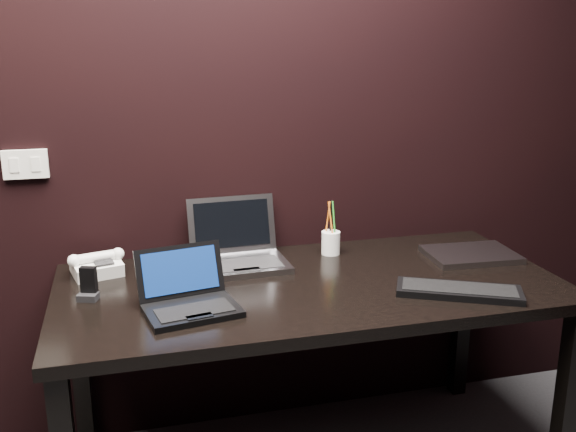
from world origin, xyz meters
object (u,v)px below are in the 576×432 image
object	(u,v)px
desk_phone	(97,265)
pen_cup	(331,242)
desk	(310,303)
closed_laptop	(471,254)
ext_keyboard	(459,291)
silver_laptop	(239,253)
mobile_phone	(89,287)
netbook	(189,299)

from	to	relation	value
desk_phone	pen_cup	bearing A→B (deg)	0.58
desk	closed_laptop	distance (m)	0.67
desk	ext_keyboard	world-z (taller)	ext_keyboard
closed_laptop	desk_phone	size ratio (longest dim) A/B	1.70
closed_laptop	desk_phone	world-z (taller)	desk_phone
desk_phone	ext_keyboard	bearing A→B (deg)	-23.07
silver_laptop	pen_cup	distance (m)	0.37
closed_laptop	mobile_phone	distance (m)	1.39
desk	ext_keyboard	xyz separation A→B (m)	(0.43, -0.23, 0.09)
netbook	mobile_phone	bearing A→B (deg)	150.94
closed_laptop	desk_phone	xyz separation A→B (m)	(-1.36, 0.17, 0.02)
desk	mobile_phone	world-z (taller)	mobile_phone
desk	desk_phone	bearing A→B (deg)	160.19
ext_keyboard	desk_phone	size ratio (longest dim) A/B	2.07
ext_keyboard	closed_laptop	size ratio (longest dim) A/B	1.22
pen_cup	mobile_phone	bearing A→B (deg)	-165.55
silver_laptop	desk_phone	size ratio (longest dim) A/B	1.71
silver_laptop	desk_phone	xyz separation A→B (m)	(-0.50, 0.02, -0.01)
silver_laptop	ext_keyboard	xyz separation A→B (m)	(0.64, -0.46, -0.03)
netbook	silver_laptop	world-z (taller)	silver_laptop
mobile_phone	pen_cup	size ratio (longest dim) A/B	0.50
netbook	desk_phone	world-z (taller)	netbook
desk_phone	pen_cup	world-z (taller)	pen_cup
desk_phone	mobile_phone	distance (m)	0.22
netbook	desk_phone	distance (m)	0.48
closed_laptop	pen_cup	world-z (taller)	pen_cup
desk_phone	pen_cup	xyz separation A→B (m)	(0.86, 0.01, 0.01)
silver_laptop	desk_phone	distance (m)	0.50
closed_laptop	desk	bearing A→B (deg)	-172.37
closed_laptop	mobile_phone	size ratio (longest dim) A/B	3.24
ext_keyboard	pen_cup	distance (m)	0.57
ext_keyboard	closed_laptop	world-z (taller)	ext_keyboard
silver_laptop	mobile_phone	xyz separation A→B (m)	(-0.52, -0.20, -0.00)
desk	pen_cup	world-z (taller)	pen_cup
silver_laptop	pen_cup	xyz separation A→B (m)	(0.36, 0.03, 0.01)
pen_cup	ext_keyboard	bearing A→B (deg)	-61.01
silver_laptop	mobile_phone	size ratio (longest dim) A/B	3.25
silver_laptop	desk_phone	world-z (taller)	silver_laptop
silver_laptop	mobile_phone	bearing A→B (deg)	-159.21
closed_laptop	pen_cup	size ratio (longest dim) A/B	1.63
netbook	closed_laptop	bearing A→B (deg)	11.38
ext_keyboard	closed_laptop	distance (m)	0.39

